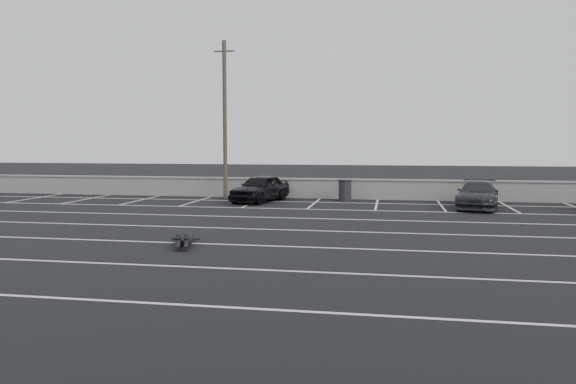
% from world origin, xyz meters
% --- Properties ---
extents(ground, '(120.00, 120.00, 0.00)m').
position_xyz_m(ground, '(0.00, 0.00, 0.00)').
color(ground, black).
rests_on(ground, ground).
extents(seawall, '(50.00, 0.45, 1.06)m').
position_xyz_m(seawall, '(0.00, 14.00, 0.55)').
color(seawall, gray).
rests_on(seawall, ground).
extents(stall_lines, '(36.00, 20.05, 0.01)m').
position_xyz_m(stall_lines, '(-0.08, 4.41, 0.00)').
color(stall_lines, silver).
rests_on(stall_lines, ground).
extents(car_left, '(2.68, 4.29, 1.36)m').
position_xyz_m(car_left, '(-1.78, 11.77, 0.68)').
color(car_left, black).
rests_on(car_left, ground).
extents(car_right, '(2.50, 4.51, 1.24)m').
position_xyz_m(car_right, '(8.50, 10.76, 0.62)').
color(car_right, '#232429').
rests_on(car_right, ground).
extents(utility_pole, '(1.10, 0.22, 8.25)m').
position_xyz_m(utility_pole, '(-4.00, 13.20, 4.18)').
color(utility_pole, '#4C4238').
rests_on(utility_pole, ground).
extents(trash_bin, '(0.74, 0.74, 1.08)m').
position_xyz_m(trash_bin, '(2.37, 12.90, 0.55)').
color(trash_bin, black).
rests_on(trash_bin, ground).
extents(person, '(2.05, 2.68, 0.44)m').
position_xyz_m(person, '(-1.20, -0.17, 0.22)').
color(person, black).
rests_on(person, ground).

